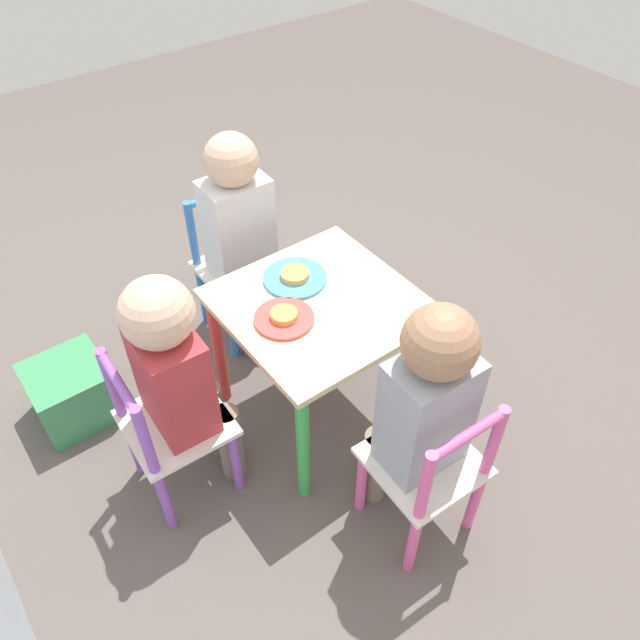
% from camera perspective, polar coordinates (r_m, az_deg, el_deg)
% --- Properties ---
extents(ground_plane, '(6.00, 6.00, 0.00)m').
position_cam_1_polar(ground_plane, '(2.04, -0.00, -7.88)').
color(ground_plane, '#5B514C').
extents(kids_table, '(0.51, 0.51, 0.46)m').
position_cam_1_polar(kids_table, '(1.76, -0.00, -0.26)').
color(kids_table, beige).
rests_on(kids_table, ground_plane).
extents(chair_purple, '(0.27, 0.27, 0.51)m').
position_cam_1_polar(chair_purple, '(1.72, -13.65, -9.74)').
color(chair_purple, silver).
rests_on(chair_purple, ground_plane).
extents(chair_blue, '(0.26, 0.26, 0.51)m').
position_cam_1_polar(chair_blue, '(2.15, -7.59, 4.67)').
color(chair_blue, silver).
rests_on(chair_blue, ground_plane).
extents(chair_pink, '(0.27, 0.27, 0.51)m').
position_cam_1_polar(chair_pink, '(1.62, 9.93, -13.47)').
color(chair_pink, silver).
rests_on(chair_pink, ground_plane).
extents(child_back, '(0.20, 0.22, 0.74)m').
position_cam_1_polar(child_back, '(1.58, -12.88, -4.49)').
color(child_back, '#7A6B5B').
rests_on(child_back, ground_plane).
extents(child_right, '(0.22, 0.20, 0.77)m').
position_cam_1_polar(child_right, '(1.99, -7.27, 8.40)').
color(child_right, '#4C608E').
rests_on(child_right, ground_plane).
extents(child_left, '(0.22, 0.21, 0.76)m').
position_cam_1_polar(child_left, '(1.48, 9.38, -7.55)').
color(child_left, '#7A6B5B').
rests_on(child_left, ground_plane).
extents(plate_back, '(0.16, 0.16, 0.03)m').
position_cam_1_polar(plate_back, '(1.65, -3.31, 0.22)').
color(plate_back, '#E54C47').
rests_on(plate_back, kids_table).
extents(plate_right, '(0.18, 0.18, 0.03)m').
position_cam_1_polar(plate_right, '(1.77, -2.31, 3.94)').
color(plate_right, '#4C9EE0').
rests_on(plate_right, kids_table).
extents(storage_bin, '(0.23, 0.23, 0.20)m').
position_cam_1_polar(storage_bin, '(2.09, -21.73, -6.11)').
color(storage_bin, '#3D8E56').
rests_on(storage_bin, ground_plane).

